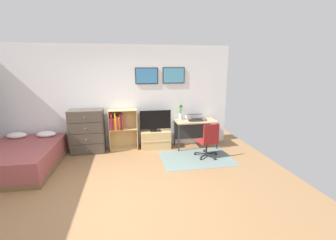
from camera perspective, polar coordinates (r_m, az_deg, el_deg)
The scene contains 14 objects.
ground_plane at distance 4.25m, azimuth -13.36°, elevation -17.75°, with size 7.20×7.20×0.00m, color #936B44.
wall_back_with_posters at distance 6.12m, azimuth -12.81°, elevation 5.50°, with size 6.12×0.09×2.70m.
area_rug at distance 5.60m, azimuth 7.18°, elevation -9.43°, with size 1.70×1.20×0.01m, color slate.
bed at distance 5.87m, azimuth -33.19°, elevation -7.94°, with size 1.54×1.97×0.62m.
dresser at distance 6.10m, azimuth -19.62°, elevation -2.72°, with size 0.84×0.46×1.11m.
bookshelf at distance 6.06m, azimuth -11.83°, elevation -1.61°, with size 0.73×0.30×1.07m.
tv_stand at distance 6.16m, azimuth -3.14°, elevation -4.86°, with size 0.79×0.41×0.47m.
television at distance 5.99m, azimuth -3.18°, elevation -0.22°, with size 0.82×0.16×0.56m.
desk at distance 6.25m, azimuth 6.72°, elevation -1.15°, with size 1.11×0.59×0.74m.
office_chair at distance 5.51m, azimuth 10.17°, elevation -4.90°, with size 0.58×0.58×0.86m.
laptop at distance 6.19m, azimuth 6.89°, elevation 0.65°, with size 0.40×0.43×0.17m.
computer_mouse at distance 6.16m, azimuth 9.46°, elevation 0.00°, with size 0.06×0.10×0.03m, color #262628.
bamboo_vase at distance 6.18m, azimuth 3.20°, elevation 2.03°, with size 0.10×0.10×0.42m.
wine_glass at distance 5.99m, azimuth 4.60°, elevation 0.93°, with size 0.07×0.07×0.18m.
Camera 1 is at (0.29, -3.63, 2.18)m, focal length 24.25 mm.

